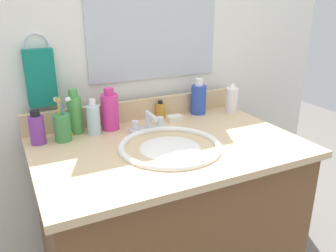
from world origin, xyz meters
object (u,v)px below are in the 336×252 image
object	(u,v)px
faucet	(149,124)
bottle_cream_purple	(37,129)
bottle_shampoo_blue	(199,99)
bottle_oil_amber	(160,111)
cup_green	(62,126)
bottle_gel_clear	(94,119)
hand_towel	(41,78)
soap_bar	(175,118)
bottle_soap_pink	(110,111)
bottle_lotion_white	(232,99)
bottle_toner_green	(75,113)

from	to	relation	value
faucet	bottle_cream_purple	world-z (taller)	bottle_cream_purple
bottle_shampoo_blue	bottle_oil_amber	xyz separation A→B (m)	(-0.19, 0.02, -0.04)
cup_green	bottle_cream_purple	bearing A→B (deg)	173.34
bottle_oil_amber	cup_green	size ratio (longest dim) A/B	0.48
bottle_cream_purple	bottle_gel_clear	size ratio (longest dim) A/B	0.90
hand_towel	soap_bar	world-z (taller)	hand_towel
hand_towel	faucet	distance (m)	0.45
faucet	bottle_soap_pink	bearing A→B (deg)	147.00
hand_towel	bottle_cream_purple	world-z (taller)	hand_towel
hand_towel	bottle_gel_clear	size ratio (longest dim) A/B	1.54
hand_towel	bottle_lotion_white	bearing A→B (deg)	-8.13
soap_bar	bottle_lotion_white	bearing A→B (deg)	-0.81
faucet	bottle_toner_green	world-z (taller)	bottle_toner_green
faucet	bottle_cream_purple	distance (m)	0.42
bottle_toner_green	bottle_oil_amber	xyz separation A→B (m)	(0.38, 0.01, -0.04)
hand_towel	bottle_soap_pink	xyz separation A→B (m)	(0.24, -0.08, -0.14)
bottle_toner_green	bottle_oil_amber	world-z (taller)	bottle_toner_green
bottle_toner_green	hand_towel	bearing A→B (deg)	148.83
bottle_toner_green	faucet	bearing A→B (deg)	-21.87
faucet	bottle_lotion_white	bearing A→B (deg)	6.85
bottle_shampoo_blue	bottle_toner_green	size ratio (longest dim) A/B	0.93
bottle_cream_purple	cup_green	world-z (taller)	cup_green
bottle_gel_clear	bottle_oil_amber	distance (m)	0.32
hand_towel	bottle_oil_amber	distance (m)	0.52
bottle_lotion_white	bottle_soap_pink	xyz separation A→B (m)	(-0.58, 0.03, 0.01)
hand_towel	bottle_shampoo_blue	xyz separation A→B (m)	(0.67, -0.07, -0.15)
bottle_oil_amber	bottle_soap_pink	bearing A→B (deg)	-171.98
bottle_lotion_white	bottle_soap_pink	size ratio (longest dim) A/B	0.83
cup_green	bottle_shampoo_blue	bearing A→B (deg)	5.30
bottle_oil_amber	bottle_shampoo_blue	bearing A→B (deg)	-4.78
faucet	bottle_lotion_white	distance (m)	0.45
bottle_shampoo_blue	bottle_oil_amber	size ratio (longest dim) A/B	2.03
hand_towel	bottle_gel_clear	world-z (taller)	hand_towel
bottle_soap_pink	soap_bar	bearing A→B (deg)	-5.71
soap_bar	hand_towel	bearing A→B (deg)	167.78
cup_green	soap_bar	bearing A→B (deg)	1.41
cup_green	bottle_gel_clear	bearing A→B (deg)	7.99
faucet	bottle_soap_pink	world-z (taller)	bottle_soap_pink
faucet	bottle_lotion_white	xyz separation A→B (m)	(0.45, 0.05, 0.04)
faucet	bottle_toner_green	size ratio (longest dim) A/B	0.89
bottle_toner_green	soap_bar	bearing A→B (deg)	-6.82
bottle_soap_pink	cup_green	world-z (taller)	same
bottle_cream_purple	soap_bar	bearing A→B (deg)	0.15
bottle_shampoo_blue	cup_green	size ratio (longest dim) A/B	0.96
soap_bar	bottle_gel_clear	bearing A→B (deg)	179.12
bottle_toner_green	bottle_shampoo_blue	bearing A→B (deg)	-0.35
bottle_shampoo_blue	soap_bar	world-z (taller)	bottle_shampoo_blue
bottle_soap_pink	cup_green	bearing A→B (deg)	-168.62
bottle_shampoo_blue	bottle_toner_green	bearing A→B (deg)	179.65
hand_towel	bottle_cream_purple	size ratio (longest dim) A/B	1.71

